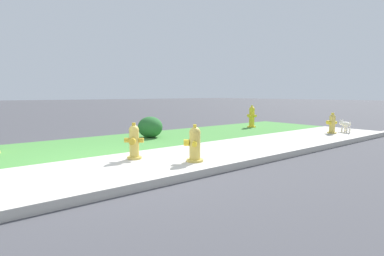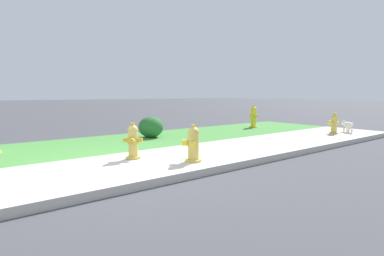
{
  "view_description": "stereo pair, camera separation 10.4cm",
  "coord_description": "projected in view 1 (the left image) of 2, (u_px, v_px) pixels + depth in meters",
  "views": [
    {
      "loc": [
        -1.83,
        -4.53,
        1.22
      ],
      "look_at": [
        2.63,
        1.1,
        0.4
      ],
      "focal_mm": 28.0,
      "sensor_mm": 36.0,
      "label": 1
    },
    {
      "loc": [
        -1.75,
        -4.59,
        1.22
      ],
      "look_at": [
        2.63,
        1.1,
        0.4
      ],
      "focal_mm": 28.0,
      "sensor_mm": 36.0,
      "label": 2
    }
  ],
  "objects": [
    {
      "name": "ground_plane",
      "position": [
        106.0,
        170.0,
        4.79
      ],
      "size": [
        120.0,
        120.0,
        0.0
      ],
      "primitive_type": "plane",
      "color": "#424247"
    },
    {
      "name": "sidewalk_pavement",
      "position": [
        106.0,
        170.0,
        4.79
      ],
      "size": [
        18.0,
        2.23,
        0.01
      ],
      "primitive_type": "cube",
      "color": "#BCB7AD",
      "rests_on": "ground"
    },
    {
      "name": "grass_verge",
      "position": [
        62.0,
        148.0,
        6.73
      ],
      "size": [
        18.0,
        2.76,
        0.01
      ],
      "primitive_type": "cube",
      "color": "#47893D",
      "rests_on": "ground"
    },
    {
      "name": "street_curb",
      "position": [
        143.0,
        184.0,
        3.86
      ],
      "size": [
        18.0,
        0.16,
        0.12
      ],
      "primitive_type": "cube",
      "color": "#BCB7AD",
      "rests_on": "ground"
    },
    {
      "name": "fire_hydrant_far_end",
      "position": [
        252.0,
        117.0,
        10.92
      ],
      "size": [
        0.35,
        0.38,
        0.81
      ],
      "rotation": [
        0.0,
        0.0,
        1.65
      ],
      "color": "yellow",
      "rests_on": "ground"
    },
    {
      "name": "fire_hydrant_at_driveway",
      "position": [
        332.0,
        124.0,
        9.22
      ],
      "size": [
        0.36,
        0.33,
        0.64
      ],
      "rotation": [
        0.0,
        0.0,
        6.07
      ],
      "color": "gold",
      "rests_on": "ground"
    },
    {
      "name": "fire_hydrant_across_street",
      "position": [
        134.0,
        142.0,
        5.58
      ],
      "size": [
        0.33,
        0.33,
        0.69
      ],
      "rotation": [
        0.0,
        0.0,
        2.44
      ],
      "color": "gold",
      "rests_on": "ground"
    },
    {
      "name": "fire_hydrant_near_corner",
      "position": [
        195.0,
        144.0,
        5.37
      ],
      "size": [
        0.35,
        0.35,
        0.68
      ],
      "rotation": [
        0.0,
        0.0,
        0.86
      ],
      "color": "gold",
      "rests_on": "ground"
    },
    {
      "name": "small_white_dog",
      "position": [
        345.0,
        125.0,
        9.51
      ],
      "size": [
        0.37,
        0.48,
        0.42
      ],
      "rotation": [
        0.0,
        0.0,
        1.03
      ],
      "color": "silver",
      "rests_on": "ground"
    },
    {
      "name": "shrub_bush_far_verge",
      "position": [
        150.0,
        127.0,
        8.38
      ],
      "size": [
        0.69,
        0.69,
        0.59
      ],
      "color": "#28662D",
      "rests_on": "ground"
    }
  ]
}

